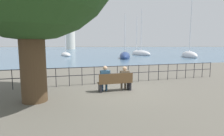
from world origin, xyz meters
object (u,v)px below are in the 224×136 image
object	(u,v)px
seated_person_left	(105,78)
sailboat_1	(136,52)
sailboat_5	(66,55)
harbor_lighthouse	(70,34)
sailboat_0	(125,56)
park_bench	(115,83)
seated_person_right	(124,77)
sailboat_2	(141,54)
sailboat_4	(189,55)

from	to	relation	value
seated_person_left	sailboat_1	size ratio (longest dim) A/B	0.12
sailboat_5	harbor_lighthouse	distance (m)	72.90
seated_person_left	sailboat_0	distance (m)	22.84
sailboat_1	harbor_lighthouse	distance (m)	68.60
park_bench	harbor_lighthouse	bearing A→B (deg)	87.40
sailboat_1	seated_person_right	bearing A→B (deg)	-93.97
sailboat_0	sailboat_5	size ratio (longest dim) A/B	0.98
sailboat_2	sailboat_4	world-z (taller)	sailboat_4
seated_person_left	sailboat_5	world-z (taller)	sailboat_5
park_bench	sailboat_1	size ratio (longest dim) A/B	0.16
sailboat_0	park_bench	bearing A→B (deg)	-90.10
sailboat_5	harbor_lighthouse	size ratio (longest dim) A/B	0.43
sailboat_1	sailboat_2	world-z (taller)	sailboat_1
sailboat_1	sailboat_5	xyz separation A→B (m)	(-19.45, -5.45, -0.07)
sailboat_5	park_bench	bearing A→B (deg)	-94.65
park_bench	harbor_lighthouse	world-z (taller)	harbor_lighthouse
sailboat_2	sailboat_4	size ratio (longest dim) A/B	0.96
sailboat_5	sailboat_0	bearing A→B (deg)	-54.24
seated_person_right	seated_person_left	bearing A→B (deg)	-179.83
harbor_lighthouse	sailboat_5	bearing A→B (deg)	-94.64
seated_person_left	harbor_lighthouse	bearing A→B (deg)	87.12
park_bench	seated_person_right	size ratio (longest dim) A/B	1.42
sailboat_4	harbor_lighthouse	bearing A→B (deg)	118.08
sailboat_0	sailboat_2	size ratio (longest dim) A/B	0.76
park_bench	harbor_lighthouse	xyz separation A→B (m)	(4.70, 103.80, 8.68)
seated_person_left	harbor_lighthouse	distance (m)	104.19
sailboat_2	seated_person_right	bearing A→B (deg)	-129.56
sailboat_4	sailboat_0	bearing A→B (deg)	-170.42
sailboat_4	seated_person_right	bearing A→B (deg)	-119.61
seated_person_left	sailboat_0	size ratio (longest dim) A/B	0.15
sailboat_1	sailboat_4	xyz separation A→B (m)	(2.70, -17.77, 0.06)
harbor_lighthouse	seated_person_right	bearing A→B (deg)	-92.32
seated_person_left	sailboat_4	size ratio (longest dim) A/B	0.11
sailboat_4	sailboat_2	bearing A→B (deg)	136.73
park_bench	sailboat_2	xyz separation A→B (m)	(15.63, 28.84, -0.05)
seated_person_right	sailboat_2	world-z (taller)	sailboat_2
seated_person_left	sailboat_4	xyz separation A→B (m)	(21.51, 19.29, -0.30)
sailboat_0	sailboat_5	bearing A→B (deg)	154.70
sailboat_5	harbor_lighthouse	bearing A→B (deg)	78.63
sailboat_4	sailboat_5	xyz separation A→B (m)	(-22.16, 12.31, -0.13)
sailboat_0	harbor_lighthouse	size ratio (longest dim) A/B	0.42
seated_person_right	sailboat_4	distance (m)	28.15
seated_person_right	harbor_lighthouse	distance (m)	104.15
sailboat_1	harbor_lighthouse	world-z (taller)	harbor_lighthouse
seated_person_left	sailboat_2	size ratio (longest dim) A/B	0.12
park_bench	sailboat_5	world-z (taller)	sailboat_5
seated_person_right	park_bench	bearing A→B (deg)	-171.45
seated_person_left	seated_person_right	xyz separation A→B (m)	(1.01, 0.00, -0.03)
park_bench	sailboat_2	world-z (taller)	sailboat_2
sailboat_2	seated_person_left	bearing A→B (deg)	-131.11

